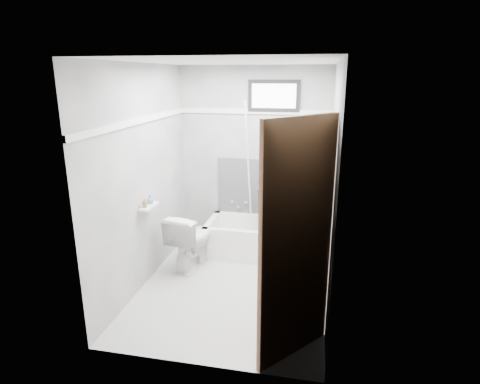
% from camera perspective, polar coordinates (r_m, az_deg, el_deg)
% --- Properties ---
extents(floor, '(2.60, 2.60, 0.00)m').
position_cam_1_polar(floor, '(4.62, -0.89, -13.22)').
color(floor, silver).
rests_on(floor, ground).
extents(ceiling, '(2.60, 2.60, 0.00)m').
position_cam_1_polar(ceiling, '(4.02, -1.05, 18.07)').
color(ceiling, silver).
rests_on(ceiling, floor).
extents(wall_back, '(2.00, 0.02, 2.40)m').
position_cam_1_polar(wall_back, '(5.40, 2.02, 4.82)').
color(wall_back, slate).
rests_on(wall_back, floor).
extents(wall_front, '(2.00, 0.02, 2.40)m').
position_cam_1_polar(wall_front, '(2.97, -6.41, -5.10)').
color(wall_front, slate).
rests_on(wall_front, floor).
extents(wall_left, '(0.02, 2.60, 2.40)m').
position_cam_1_polar(wall_left, '(4.48, -13.57, 1.94)').
color(wall_left, slate).
rests_on(wall_left, floor).
extents(wall_right, '(0.02, 2.60, 2.40)m').
position_cam_1_polar(wall_right, '(4.07, 12.92, 0.55)').
color(wall_right, slate).
rests_on(wall_right, floor).
extents(bathtub, '(1.50, 0.70, 0.42)m').
position_cam_1_polar(bathtub, '(5.32, 3.40, -6.58)').
color(bathtub, white).
rests_on(bathtub, floor).
extents(office_chair, '(0.76, 0.76, 1.16)m').
position_cam_1_polar(office_chair, '(5.14, 6.05, -1.64)').
color(office_chair, slate).
rests_on(office_chair, bathtub).
extents(toilet, '(0.51, 0.76, 0.69)m').
position_cam_1_polar(toilet, '(4.95, -7.01, -6.79)').
color(toilet, white).
rests_on(toilet, floor).
extents(door, '(0.78, 0.78, 2.00)m').
position_cam_1_polar(door, '(2.94, 12.66, -9.90)').
color(door, brown).
rests_on(door, floor).
extents(window, '(0.66, 0.04, 0.40)m').
position_cam_1_polar(window, '(5.25, 4.85, 13.47)').
color(window, black).
rests_on(window, wall_back).
extents(backerboard, '(1.50, 0.02, 0.78)m').
position_cam_1_polar(backerboard, '(5.45, 4.55, 0.56)').
color(backerboard, '#4C4C4F').
rests_on(backerboard, wall_back).
extents(trim_back, '(2.00, 0.02, 0.06)m').
position_cam_1_polar(trim_back, '(5.30, 2.06, 11.37)').
color(trim_back, white).
rests_on(trim_back, wall_back).
extents(trim_left, '(0.02, 2.60, 0.06)m').
position_cam_1_polar(trim_left, '(4.36, -13.96, 9.84)').
color(trim_left, white).
rests_on(trim_left, wall_left).
extents(pole, '(0.02, 0.59, 1.87)m').
position_cam_1_polar(pole, '(5.21, 1.26, 2.70)').
color(pole, white).
rests_on(pole, bathtub).
extents(shelf, '(0.10, 0.32, 0.02)m').
position_cam_1_polar(shelf, '(4.48, -12.82, -2.00)').
color(shelf, white).
rests_on(shelf, wall_left).
extents(soap_bottle_a, '(0.05, 0.05, 0.10)m').
position_cam_1_polar(soap_bottle_a, '(4.39, -13.41, -1.50)').
color(soap_bottle_a, olive).
rests_on(soap_bottle_a, shelf).
extents(soap_bottle_b, '(0.11, 0.11, 0.11)m').
position_cam_1_polar(soap_bottle_b, '(4.52, -12.67, -1.05)').
color(soap_bottle_b, slate).
rests_on(soap_bottle_b, shelf).
extents(faucet, '(0.26, 0.10, 0.16)m').
position_cam_1_polar(faucet, '(5.58, -0.12, -1.71)').
color(faucet, silver).
rests_on(faucet, wall_back).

